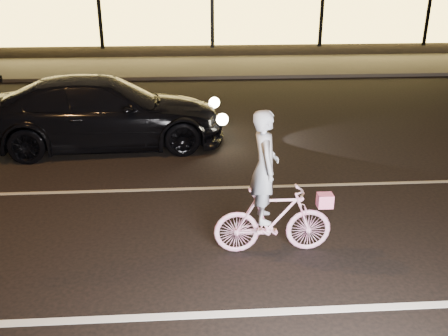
{
  "coord_description": "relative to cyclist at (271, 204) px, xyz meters",
  "views": [
    {
      "loc": [
        -0.93,
        -6.19,
        3.8
      ],
      "look_at": [
        -0.47,
        0.6,
        0.97
      ],
      "focal_mm": 40.0,
      "sensor_mm": 36.0,
      "label": 1
    }
  ],
  "objects": [
    {
      "name": "cyclist",
      "position": [
        0.0,
        0.0,
        0.0
      ],
      "size": [
        1.65,
        0.57,
        2.07
      ],
      "rotation": [
        0.0,
        0.0,
        1.57
      ],
      "color": "#E34B9A",
      "rests_on": "ground"
    },
    {
      "name": "ground",
      "position": [
        -0.12,
        0.17,
        -0.74
      ],
      "size": [
        90.0,
        90.0,
        0.0
      ],
      "primitive_type": "plane",
      "color": "black",
      "rests_on": "ground"
    },
    {
      "name": "lane_stripe_far",
      "position": [
        -0.12,
        2.17,
        -0.73
      ],
      "size": [
        60.0,
        0.1,
        0.01
      ],
      "primitive_type": "cube",
      "color": "gray",
      "rests_on": "ground"
    },
    {
      "name": "lane_stripe_near",
      "position": [
        -0.12,
        -1.33,
        -0.73
      ],
      "size": [
        60.0,
        0.12,
        0.01
      ],
      "primitive_type": "cube",
      "color": "silver",
      "rests_on": "ground"
    },
    {
      "name": "sedan",
      "position": [
        -2.95,
        4.65,
        0.02
      ],
      "size": [
        5.36,
        2.5,
        1.52
      ],
      "rotation": [
        0.0,
        0.0,
        1.64
      ],
      "color": "black",
      "rests_on": "ground"
    },
    {
      "name": "sidewalk",
      "position": [
        -0.12,
        13.17,
        -0.68
      ],
      "size": [
        30.0,
        4.0,
        0.12
      ],
      "primitive_type": "cube",
      "color": "#383533",
      "rests_on": "ground"
    }
  ]
}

